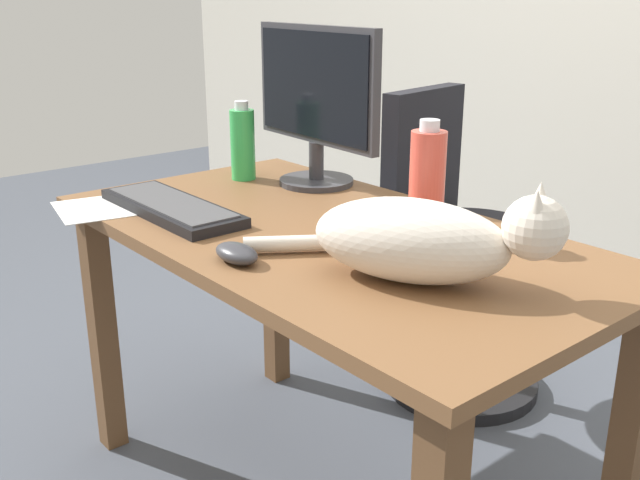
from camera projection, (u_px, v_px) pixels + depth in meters
desk at (327, 278)px, 1.64m from camera, size 1.30×0.70×0.72m
office_chair at (454, 264)px, 2.29m from camera, size 0.48×0.48×0.94m
monitor at (316, 100)px, 1.92m from camera, size 0.48×0.20×0.42m
keyboard at (171, 207)px, 1.73m from camera, size 0.44×0.15×0.03m
cat at (423, 238)px, 1.30m from camera, size 0.56×0.33×0.20m
computer_mouse at (237, 253)px, 1.41m from camera, size 0.11×0.06×0.04m
paper_sheet at (121, 205)px, 1.79m from camera, size 0.27×0.33×0.00m
water_bottle at (243, 143)px, 2.01m from camera, size 0.07×0.07×0.22m
spray_bottle at (427, 182)px, 1.54m from camera, size 0.08×0.08×0.25m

